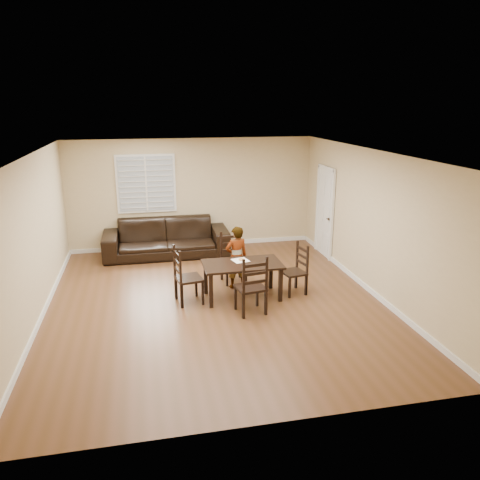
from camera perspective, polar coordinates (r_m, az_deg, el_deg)
The scene contains 11 objects.
ground at distance 8.70m, azimuth -3.04°, elevation -7.49°, with size 7.00×7.00×0.00m, color brown.
room at distance 8.31m, azimuth -3.18°, elevation 4.48°, with size 6.04×7.04×2.72m.
dining_table at distance 8.65m, azimuth 0.28°, elevation -3.41°, with size 1.45×0.82×0.68m.
chair_near at distance 9.55m, azimuth -1.01°, elevation -2.23°, with size 0.51×0.48×1.02m.
chair_far at distance 7.98m, azimuth 1.64°, elevation -5.99°, with size 0.54×0.52×1.06m.
chair_left at distance 8.51m, azimuth -7.10°, elevation -4.63°, with size 0.52×0.55×1.07m.
chair_right at distance 9.01m, azimuth 7.17°, elevation -3.69°, with size 0.49×0.51×0.98m.
child at distance 9.12m, azimuth -0.43°, elevation -2.11°, with size 0.45×0.30×1.24m, color gray.
napkin at distance 8.77m, azimuth 0.05°, elevation -2.49°, with size 0.28×0.28×0.00m, color white.
donut at distance 8.77m, azimuth 0.17°, elevation -2.35°, with size 0.10×0.10×0.04m.
sofa at distance 11.23m, azimuth -8.97°, elevation 0.24°, with size 2.92×1.14×0.85m, color black.
Camera 1 is at (-1.19, -7.86, 3.54)m, focal length 35.00 mm.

